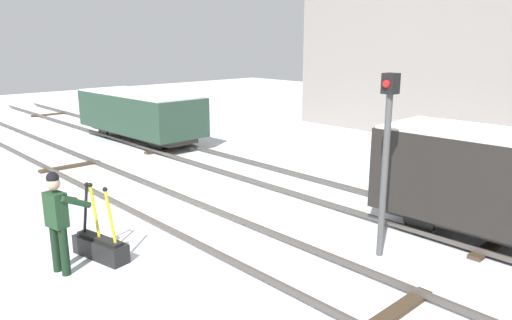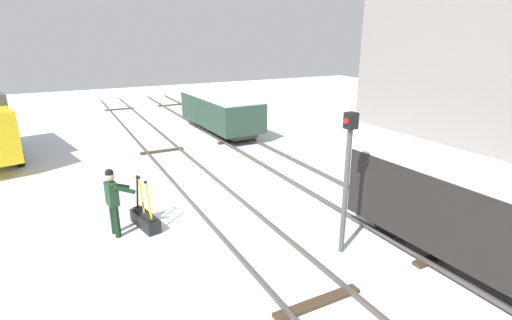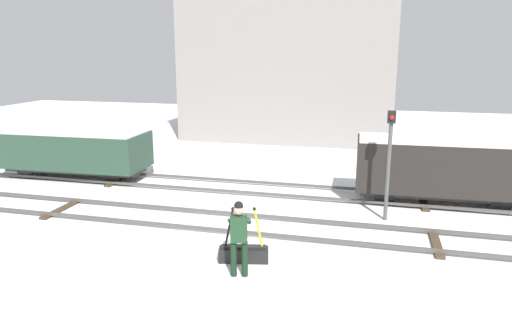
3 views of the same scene
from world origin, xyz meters
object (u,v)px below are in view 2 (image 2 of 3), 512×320
object	(u,v)px
rail_worker	(113,198)
signal_post	(347,169)
freight_car_mid_siding	(220,112)
switch_lever_frame	(145,218)
freight_car_far_end	(473,214)

from	to	relation	value
rail_worker	signal_post	xyz separation A→B (m)	(3.40, 4.68, 1.08)
signal_post	freight_car_mid_siding	xyz separation A→B (m)	(-12.40, 2.04, -0.95)
freight_car_mid_siding	switch_lever_frame	bearing A→B (deg)	-35.61
signal_post	freight_car_mid_siding	bearing A→B (deg)	170.65
switch_lever_frame	signal_post	size ratio (longest dim) A/B	0.42
switch_lever_frame	freight_car_far_end	bearing A→B (deg)	36.54
switch_lever_frame	rail_worker	bearing A→B (deg)	-93.81
switch_lever_frame	freight_car_far_end	xyz separation A→B (m)	(5.32, 5.98, 1.07)
switch_lever_frame	freight_car_mid_siding	distance (m)	10.76
signal_post	freight_car_far_end	size ratio (longest dim) A/B	0.60
rail_worker	freight_car_mid_siding	world-z (taller)	freight_car_mid_siding
switch_lever_frame	signal_post	xyz separation A→B (m)	(3.50, 3.93, 1.88)
rail_worker	signal_post	world-z (taller)	signal_post
signal_post	freight_car_far_end	bearing A→B (deg)	48.34
freight_car_far_end	freight_car_mid_siding	world-z (taller)	freight_car_far_end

